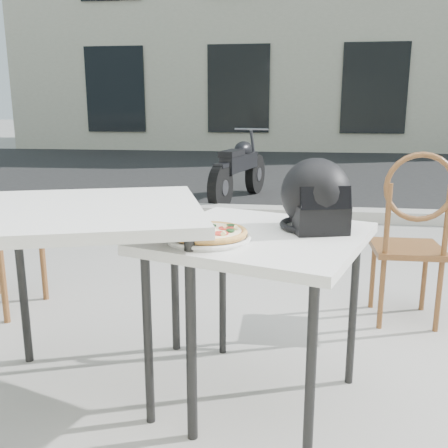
# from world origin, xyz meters

# --- Properties ---
(ground) EXTENTS (80.00, 80.00, 0.00)m
(ground) POSITION_xyz_m (0.00, 0.00, 0.00)
(ground) COLOR #9B9993
(ground) RESTS_ON ground
(street_asphalt) EXTENTS (30.00, 8.00, 0.00)m
(street_asphalt) POSITION_xyz_m (0.00, 7.00, 0.00)
(street_asphalt) COLOR black
(street_asphalt) RESTS_ON ground
(curb) EXTENTS (30.00, 0.25, 0.12)m
(curb) POSITION_xyz_m (0.00, 3.00, 0.06)
(curb) COLOR #A8A59D
(curb) RESTS_ON ground
(building_across) EXTENTS (16.00, 6.06, 7.00)m
(building_across) POSITION_xyz_m (-0.00, 13.99, 3.50)
(building_across) COLOR beige
(building_across) RESTS_ON ground
(cafe_table_main) EXTENTS (0.94, 0.94, 0.71)m
(cafe_table_main) POSITION_xyz_m (-0.40, -0.42, 0.64)
(cafe_table_main) COLOR silver
(cafe_table_main) RESTS_ON ground
(plate) EXTENTS (0.38, 0.38, 0.02)m
(plate) POSITION_xyz_m (-0.57, -0.55, 0.72)
(plate) COLOR silver
(plate) RESTS_ON cafe_table_main
(pizza) EXTENTS (0.36, 0.36, 0.03)m
(pizza) POSITION_xyz_m (-0.57, -0.55, 0.74)
(pizza) COLOR tan
(pizza) RESTS_ON plate
(helmet) EXTENTS (0.33, 0.34, 0.28)m
(helmet) POSITION_xyz_m (-0.19, -0.33, 0.83)
(helmet) COLOR black
(helmet) RESTS_ON cafe_table_main
(cafe_chair_main) EXTENTS (0.37, 0.37, 0.95)m
(cafe_chair_main) POSITION_xyz_m (0.36, 0.43, 0.53)
(cafe_chair_main) COLOR brown
(cafe_chair_main) RESTS_ON ground
(cafe_table_side) EXTENTS (1.06, 1.06, 0.80)m
(cafe_table_side) POSITION_xyz_m (-1.05, -0.46, 0.73)
(cafe_table_side) COLOR silver
(cafe_table_side) RESTS_ON ground
(motorcycle) EXTENTS (0.61, 1.76, 0.89)m
(motorcycle) POSITION_xyz_m (-0.93, 3.95, 0.39)
(motorcycle) COLOR black
(motorcycle) RESTS_ON street_asphalt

